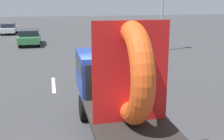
# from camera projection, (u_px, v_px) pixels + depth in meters

# --- Properties ---
(ground_plane) EXTENTS (120.00, 120.00, 0.00)m
(ground_plane) POSITION_uv_depth(u_px,v_px,m) (118.00, 134.00, 9.26)
(ground_plane) COLOR #38383A
(flatbed_truck) EXTENTS (2.02, 5.51, 3.63)m
(flatbed_truck) POSITION_uv_depth(u_px,v_px,m) (115.00, 81.00, 9.06)
(flatbed_truck) COLOR black
(flatbed_truck) RESTS_ON ground_plane
(distant_sedan) EXTENTS (1.80, 4.20, 1.37)m
(distant_sedan) POSITION_uv_depth(u_px,v_px,m) (30.00, 37.00, 26.46)
(distant_sedan) COLOR black
(distant_sedan) RESTS_ON ground_plane
(lane_dash_left_far) EXTENTS (0.16, 2.68, 0.01)m
(lane_dash_left_far) POSITION_uv_depth(u_px,v_px,m) (54.00, 85.00, 14.50)
(lane_dash_left_far) COLOR beige
(lane_dash_left_far) RESTS_ON ground_plane
(lane_dash_right_far) EXTENTS (0.16, 2.33, 0.01)m
(lane_dash_right_far) POSITION_uv_depth(u_px,v_px,m) (125.00, 80.00, 15.38)
(lane_dash_right_far) COLOR beige
(lane_dash_right_far) RESTS_ON ground_plane
(oncoming_car) EXTENTS (1.60, 3.74, 1.22)m
(oncoming_car) POSITION_uv_depth(u_px,v_px,m) (9.00, 28.00, 34.34)
(oncoming_car) COLOR black
(oncoming_car) RESTS_ON ground_plane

